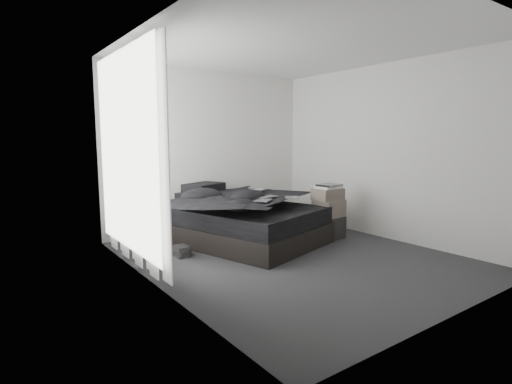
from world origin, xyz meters
TOP-DOWN VIEW (x-y plane):
  - floor at (0.00, 0.00)m, footprint 3.60×4.20m
  - ceiling at (0.00, 0.00)m, footprint 3.60×4.20m
  - wall_back at (0.00, 2.10)m, footprint 3.60×0.01m
  - wall_front at (0.00, -2.10)m, footprint 3.60×0.01m
  - wall_left at (-1.80, 0.00)m, footprint 0.01×4.20m
  - wall_right at (1.80, 0.00)m, footprint 0.01×4.20m
  - window_left at (-1.78, 0.90)m, footprint 0.02×2.00m
  - curtain_left at (-1.73, 0.90)m, footprint 0.06×2.12m
  - bed at (-0.08, 1.02)m, footprint 2.16×2.51m
  - mattress at (-0.08, 1.02)m, footprint 2.08×2.43m
  - duvet at (-0.07, 0.97)m, footprint 2.03×2.20m
  - pillow_lower at (-0.37, 1.81)m, footprint 0.74×0.60m
  - pillow_upper at (-0.29, 1.81)m, footprint 0.72×0.61m
  - laptop at (0.28, 1.18)m, footprint 0.35×0.23m
  - comic_a at (-0.18, 0.40)m, footprint 0.32×0.31m
  - comic_b at (0.08, 0.63)m, footprint 0.28×0.20m
  - comic_c at (0.30, 0.37)m, footprint 0.31×0.32m
  - side_stand at (-1.25, 1.64)m, footprint 0.56×0.56m
  - papers at (-1.25, 1.62)m, footprint 0.35×0.29m
  - floor_books at (-1.14, 0.84)m, footprint 0.16×0.22m
  - box_lower at (1.07, 0.43)m, footprint 0.46×0.36m
  - box_mid at (1.08, 0.42)m, footprint 0.45×0.37m
  - box_upper at (1.06, 0.43)m, footprint 0.41×0.34m
  - art_book_white at (1.07, 0.43)m, footprint 0.35×0.28m
  - art_book_snake at (1.08, 0.42)m, footprint 0.36×0.30m

SIDE VIEW (x-z plane):
  - floor at x=0.00m, z-range -0.01..0.01m
  - floor_books at x=-1.14m, z-range 0.00..0.15m
  - bed at x=-0.08m, z-range 0.00..0.29m
  - box_lower at x=1.07m, z-range 0.00..0.33m
  - side_stand at x=-1.25m, z-range 0.00..0.78m
  - mattress at x=-0.08m, z-range 0.29..0.52m
  - box_mid at x=1.08m, z-range 0.33..0.59m
  - pillow_lower at x=-0.37m, z-range 0.52..0.67m
  - duvet at x=-0.07m, z-range 0.52..0.77m
  - box_upper at x=1.06m, z-range 0.59..0.76m
  - pillow_upper at x=-0.29m, z-range 0.67..0.80m
  - comic_a at x=-0.18m, z-range 0.77..0.78m
  - art_book_white at x=1.07m, z-range 0.76..0.80m
  - comic_b at x=0.08m, z-range 0.78..0.79m
  - laptop at x=0.28m, z-range 0.77..0.80m
  - comic_c at x=0.30m, z-range 0.78..0.79m
  - papers at x=-1.25m, z-range 0.78..0.80m
  - art_book_snake at x=1.08m, z-range 0.80..0.83m
  - curtain_left at x=-1.73m, z-range 0.04..2.52m
  - wall_back at x=0.00m, z-range 0.00..2.60m
  - wall_front at x=0.00m, z-range 0.00..2.60m
  - wall_left at x=-1.80m, z-range 0.00..2.60m
  - wall_right at x=1.80m, z-range 0.00..2.60m
  - window_left at x=-1.78m, z-range 0.20..2.50m
  - ceiling at x=0.00m, z-range 2.60..2.60m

